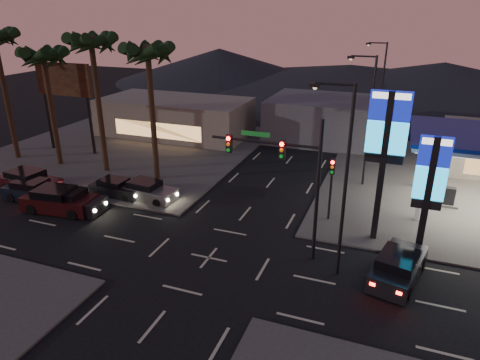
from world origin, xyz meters
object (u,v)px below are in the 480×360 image
at_px(pylon_sign_tall, 386,138).
at_px(car_lane_a_front, 70,201).
at_px(car_lane_a_mid, 59,200).
at_px(pylon_sign_short, 430,179).
at_px(car_lane_a_rear, 34,191).
at_px(car_lane_b_mid, 117,188).
at_px(suv_station, 398,267).
at_px(traffic_signal_mast, 286,168).
at_px(car_lane_b_front, 147,191).
at_px(car_lane_b_rear, 29,182).

xyz_separation_m(pylon_sign_tall, car_lane_a_front, (-19.93, -3.36, -5.67)).
bearing_deg(pylon_sign_tall, car_lane_a_mid, -170.14).
distance_m(pylon_sign_short, car_lane_a_rear, 26.65).
height_order(pylon_sign_short, car_lane_a_mid, pylon_sign_short).
bearing_deg(pylon_sign_tall, car_lane_b_mid, -179.81).
distance_m(pylon_sign_short, suv_station, 4.99).
bearing_deg(pylon_sign_short, suv_station, -109.42).
height_order(pylon_sign_short, car_lane_b_mid, pylon_sign_short).
distance_m(pylon_sign_short, car_lane_b_mid, 21.43).
distance_m(traffic_signal_mast, car_lane_b_mid, 14.93).
bearing_deg(car_lane_a_mid, car_lane_b_front, 39.16).
bearing_deg(car_lane_a_rear, car_lane_a_mid, -16.08).
xyz_separation_m(pylon_sign_tall, pylon_sign_short, (2.50, -1.00, -1.74)).
bearing_deg(pylon_sign_short, car_lane_b_mid, 177.44).
bearing_deg(suv_station, pylon_sign_tall, 110.88).
bearing_deg(car_lane_b_rear, car_lane_a_rear, -34.67).
bearing_deg(car_lane_a_mid, pylon_sign_short, 6.39).
bearing_deg(car_lane_a_rear, suv_station, -2.67).
height_order(car_lane_a_rear, car_lane_b_rear, car_lane_b_rear).
bearing_deg(suv_station, car_lane_a_mid, 179.26).
relative_size(car_lane_a_front, car_lane_a_mid, 0.92).
distance_m(traffic_signal_mast, car_lane_a_mid, 16.58).
distance_m(traffic_signal_mast, car_lane_b_front, 12.73).
height_order(pylon_sign_tall, car_lane_b_rear, pylon_sign_tall).
bearing_deg(car_lane_b_mid, car_lane_b_rear, -166.63).
xyz_separation_m(car_lane_a_rear, car_lane_b_rear, (-1.50, 1.04, 0.08)).
xyz_separation_m(car_lane_b_front, car_lane_b_rear, (-9.28, -1.89, 0.11)).
distance_m(pylon_sign_tall, car_lane_b_rear, 25.97).
distance_m(car_lane_a_front, car_lane_a_rear, 3.92).
xyz_separation_m(traffic_signal_mast, car_lane_a_front, (-15.19, 0.16, -4.51)).
height_order(traffic_signal_mast, car_lane_b_rear, traffic_signal_mast).
xyz_separation_m(car_lane_a_front, car_lane_b_front, (3.91, 3.57, -0.06)).
height_order(car_lane_a_front, car_lane_b_rear, car_lane_b_rear).
height_order(pylon_sign_short, traffic_signal_mast, traffic_signal_mast).
relative_size(traffic_signal_mast, car_lane_b_rear, 1.53).
bearing_deg(car_lane_a_mid, car_lane_b_mid, 58.27).
bearing_deg(car_lane_b_mid, suv_station, -10.82).
distance_m(pylon_sign_short, car_lane_a_front, 22.90).
bearing_deg(pylon_sign_short, car_lane_a_rear, -176.28).
bearing_deg(car_lane_b_mid, pylon_sign_short, -2.56).
distance_m(car_lane_a_front, car_lane_a_mid, 0.82).
relative_size(car_lane_b_front, car_lane_b_rear, 0.86).
bearing_deg(car_lane_a_rear, car_lane_b_rear, 145.33).
xyz_separation_m(traffic_signal_mast, car_lane_b_mid, (-13.78, 3.45, -4.61)).
xyz_separation_m(pylon_sign_short, car_lane_a_mid, (-23.21, -2.60, -3.88)).
distance_m(car_lane_b_front, car_lane_b_mid, 2.51).
bearing_deg(suv_station, car_lane_b_front, 166.81).
bearing_deg(pylon_sign_short, car_lane_b_front, 176.24).
bearing_deg(car_lane_a_rear, pylon_sign_tall, 6.49).
xyz_separation_m(pylon_sign_tall, suv_station, (1.48, -3.89, -5.67)).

